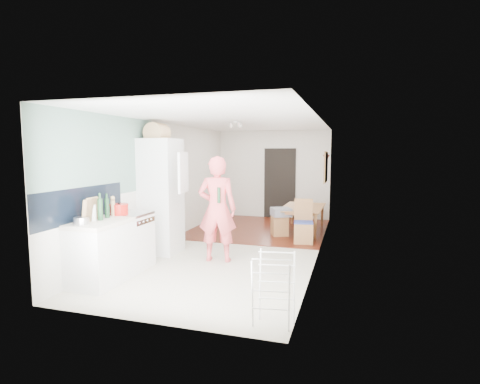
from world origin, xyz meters
The scene contains 32 objects.
room_shell centered at (0.00, 0.00, 1.25)m, with size 3.20×7.00×2.50m, color silver, non-canonical shape.
floor centered at (0.00, 0.00, 0.00)m, with size 3.20×7.00×0.01m, color beige.
wood_floor_overlay centered at (0.00, 1.85, 0.01)m, with size 3.20×3.30×0.01m, color #592111.
sage_wall_panel centered at (-1.59, -2.00, 1.85)m, with size 0.02×3.00×1.30m, color slate.
tile_splashback centered at (-1.59, -2.55, 1.15)m, with size 0.02×1.90×0.50m, color black.
doorway_recess centered at (0.20, 3.48, 1.00)m, with size 0.90×0.04×2.00m, color black.
base_cabinet centered at (-1.30, -2.55, 0.43)m, with size 0.60×0.90×0.86m, color silver.
worktop centered at (-1.30, -2.55, 0.89)m, with size 0.62×0.92×0.06m, color beige.
range_cooker centered at (-1.30, -1.80, 0.44)m, with size 0.60×0.60×0.88m, color silver.
cooker_top centered at (-1.30, -1.80, 0.90)m, with size 0.60×0.60×0.04m, color silver.
fridge_housing centered at (-1.27, -0.78, 1.07)m, with size 0.66×0.66×2.15m, color silver.
fridge_door centered at (-0.66, -1.08, 1.55)m, with size 0.56×0.04×0.70m, color silver.
fridge_interior centered at (-0.96, -0.78, 1.55)m, with size 0.02×0.52×0.66m, color white.
pinboard centered at (1.58, 1.90, 1.55)m, with size 0.03×0.90×0.70m, color tan.
pinboard_frame centered at (1.57, 1.90, 1.55)m, with size 0.01×0.94×0.74m, color #AF7445.
wall_sconce centered at (1.54, 2.55, 1.75)m, with size 0.18×0.18×0.16m, color maroon.
person centered at (-0.06, -1.01, 1.09)m, with size 0.79×0.52×2.17m, color #F2595E.
dining_table centered at (1.10, 1.86, 0.25)m, with size 1.44×0.80×0.51m, color #AF7445.
dining_chair centered at (1.23, 0.69, 0.46)m, with size 0.39×0.39×0.92m, color #AF7445, non-canonical shape.
stool centered at (0.62, 1.24, 0.23)m, with size 0.35×0.35×0.46m, color #AF7445, non-canonical shape.
grey_drape centered at (0.65, 1.24, 0.55)m, with size 0.41×0.41×0.18m, color gray.
drying_rack centered at (1.38, -3.15, 0.40)m, with size 0.41×0.37×0.81m, color silver, non-canonical shape.
bread_bin centered at (-1.31, -0.79, 2.25)m, with size 0.40×0.38×0.21m, color tan, non-canonical shape.
red_casserole centered at (-1.35, -1.99, 1.00)m, with size 0.29×0.29×0.17m, color red.
steel_pan centered at (-1.37, -2.84, 0.97)m, with size 0.21×0.21×0.10m, color silver.
held_bottle centered at (0.02, -1.14, 1.18)m, with size 0.06×0.06×0.27m, color #183D20.
bottle_a centered at (-1.32, -2.49, 1.08)m, with size 0.07×0.07×0.32m, color #183D20.
bottle_b centered at (-1.36, -2.29, 1.07)m, with size 0.07×0.07×0.30m, color #183D20.
bottle_c centered at (-1.39, -2.57, 1.04)m, with size 0.10×0.10×0.24m, color silver.
pepper_mill_front centered at (-1.38, -2.11, 1.04)m, with size 0.07×0.07×0.24m, color tan.
pepper_mill_back centered at (-1.44, -2.02, 1.02)m, with size 0.06×0.06×0.20m, color tan.
chopping_boards centered at (-1.37, -2.63, 1.10)m, with size 0.04×0.26×0.35m, color tan, non-canonical shape.
Camera 1 is at (2.16, -7.05, 1.92)m, focal length 28.00 mm.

